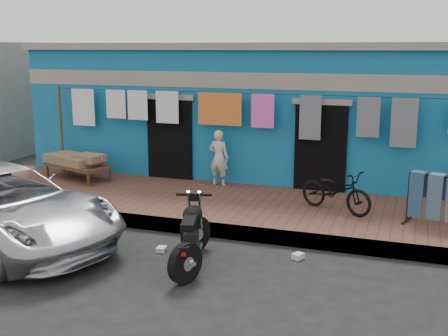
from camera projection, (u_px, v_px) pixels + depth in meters
ground at (180, 269)px, 8.41m from camera, size 80.00×80.00×0.00m
sidewalk at (241, 208)px, 11.16m from camera, size 28.00×3.00×0.25m
curb at (216, 230)px, 9.82m from camera, size 28.00×0.10×0.25m
building at (288, 109)px, 14.50m from camera, size 12.20×5.20×3.36m
clothesline at (243, 115)px, 12.06m from camera, size 10.06×0.06×2.10m
seated_person at (219, 158)px, 12.39m from camera, size 0.47×0.34×1.24m
bicycle at (336, 186)px, 10.43m from camera, size 1.58×1.13×0.97m
motorcycle at (191, 234)px, 8.44m from camera, size 1.37×1.87×1.02m
charpoy at (78, 166)px, 13.06m from camera, size 2.26×1.91×0.59m
litter_a at (199, 240)px, 9.57m from camera, size 0.22×0.22×0.08m
litter_b at (298, 256)px, 8.82m from camera, size 0.19×0.22×0.09m
litter_c at (162, 249)px, 9.15m from camera, size 0.17×0.20×0.07m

